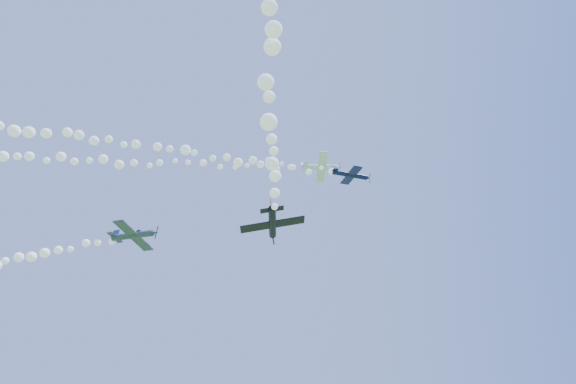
{
  "coord_description": "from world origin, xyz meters",
  "views": [
    {
      "loc": [
        -0.08,
        -62.16,
        2.0
      ],
      "look_at": [
        -1.69,
        -6.79,
        46.41
      ],
      "focal_mm": 30.0,
      "sensor_mm": 36.0,
      "label": 1
    }
  ],
  "objects_px": {
    "plane_white": "(321,167)",
    "plane_grey": "(134,235)",
    "plane_black": "(272,223)",
    "plane_navy": "(351,175)"
  },
  "relations": [
    {
      "from": "plane_white",
      "to": "plane_grey",
      "type": "bearing_deg",
      "value": 177.99
    },
    {
      "from": "plane_black",
      "to": "plane_grey",
      "type": "bearing_deg",
      "value": 57.6
    },
    {
      "from": "plane_white",
      "to": "plane_black",
      "type": "bearing_deg",
      "value": -122.08
    },
    {
      "from": "plane_grey",
      "to": "plane_black",
      "type": "height_order",
      "value": "plane_grey"
    },
    {
      "from": "plane_black",
      "to": "plane_white",
      "type": "bearing_deg",
      "value": -30.3
    },
    {
      "from": "plane_black",
      "to": "plane_navy",
      "type": "bearing_deg",
      "value": -57.89
    },
    {
      "from": "plane_white",
      "to": "plane_black",
      "type": "xyz_separation_m",
      "value": [
        -6.96,
        -13.25,
        -20.48
      ]
    },
    {
      "from": "plane_grey",
      "to": "plane_black",
      "type": "distance_m",
      "value": 25.24
    },
    {
      "from": "plane_navy",
      "to": "plane_black",
      "type": "relative_size",
      "value": 0.84
    },
    {
      "from": "plane_navy",
      "to": "plane_grey",
      "type": "bearing_deg",
      "value": 157.58
    }
  ]
}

